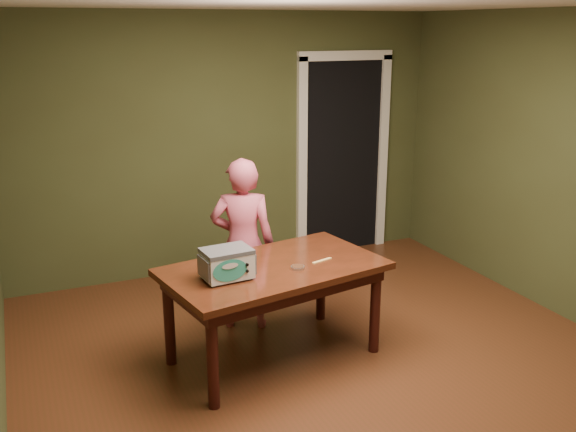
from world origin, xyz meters
The scene contains 8 objects.
floor centered at (0.00, 0.00, 0.00)m, with size 5.00×5.00×0.00m, color #552A18.
room_shell centered at (0.00, 0.00, 1.71)m, with size 4.52×5.02×2.61m.
doorway centered at (1.30, 2.78, 1.06)m, with size 1.10×0.66×2.25m.
dining_table centered at (-0.34, 0.48, 0.65)m, with size 1.73×1.17×0.75m.
toy_oven centered at (-0.74, 0.37, 0.87)m, with size 0.37×0.27×0.22m.
baking_pan centered at (-0.21, 0.35, 0.76)m, with size 0.10×0.10×0.02m.
spatula centered at (0.03, 0.42, 0.75)m, with size 0.18×0.03×0.01m, color #F8C66B.
child centered at (-0.36, 1.10, 0.72)m, with size 0.53×0.35×1.45m, color #C45069.
Camera 1 is at (-2.02, -3.62, 2.45)m, focal length 40.00 mm.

